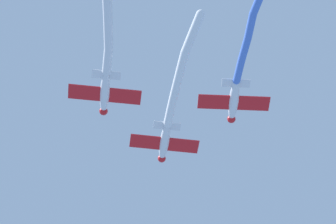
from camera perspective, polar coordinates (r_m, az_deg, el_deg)
airplane_lead at (r=77.97m, az=-0.31°, el=-2.56°), size 6.16×8.00×1.99m
smoke_trail_lead at (r=72.16m, az=1.10°, el=3.37°), size 13.50×7.28×1.48m
airplane_left_wing at (r=73.98m, az=-5.29°, el=1.57°), size 6.16×8.01×1.99m
airplane_right_wing at (r=75.04m, az=5.50°, el=0.89°), size 6.15×8.06×1.99m
smoke_trail_right_wing at (r=69.70m, az=7.32°, el=8.14°), size 15.27×7.62×2.44m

